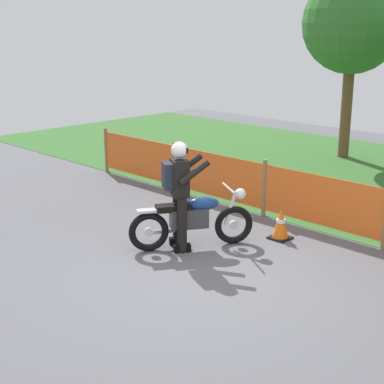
% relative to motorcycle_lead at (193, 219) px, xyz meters
% --- Properties ---
extents(ground, '(24.00, 24.00, 0.02)m').
position_rel_motorcycle_lead_xyz_m(ground, '(1.01, -0.70, -0.47)').
color(ground, '#5B5B60').
extents(barrier_fence, '(11.79, 0.08, 1.05)m').
position_rel_motorcycle_lead_xyz_m(barrier_fence, '(1.01, 2.01, 0.09)').
color(barrier_fence, olive).
rests_on(barrier_fence, ground).
extents(tree_leftmost, '(2.52, 2.52, 4.67)m').
position_rel_motorcycle_lead_xyz_m(tree_leftmost, '(-1.71, 7.41, 2.93)').
color(tree_leftmost, brown).
rests_on(tree_leftmost, ground).
extents(motorcycle_lead, '(1.13, 1.75, 0.94)m').
position_rel_motorcycle_lead_xyz_m(motorcycle_lead, '(0.00, 0.00, 0.00)').
color(motorcycle_lead, black).
rests_on(motorcycle_lead, ground).
extents(rider_lead, '(0.71, 0.79, 1.69)m').
position_rel_motorcycle_lead_xyz_m(rider_lead, '(-0.11, -0.19, 0.50)').
color(rider_lead, black).
rests_on(rider_lead, ground).
extents(traffic_cone, '(0.32, 0.32, 0.53)m').
position_rel_motorcycle_lead_xyz_m(traffic_cone, '(0.76, 1.26, -0.20)').
color(traffic_cone, black).
rests_on(traffic_cone, ground).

